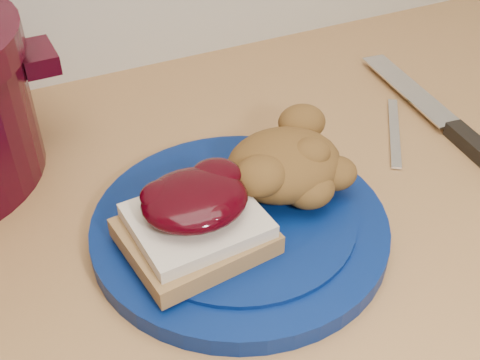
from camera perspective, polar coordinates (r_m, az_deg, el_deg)
name	(u,v)px	position (r m, az deg, el deg)	size (l,w,h in m)	color
plate	(240,226)	(0.59, -0.03, -4.42)	(0.29, 0.29, 0.02)	#051953
sandwich	(195,219)	(0.54, -4.27, -3.70)	(0.14, 0.12, 0.06)	olive
stuffing_mound	(284,164)	(0.60, 4.18, 1.50)	(0.12, 0.10, 0.06)	brown
chef_knife	(460,134)	(0.77, 20.13, 4.14)	(0.06, 0.31, 0.02)	black
butter_knife	(394,131)	(0.76, 14.43, 4.48)	(0.15, 0.01, 0.00)	silver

